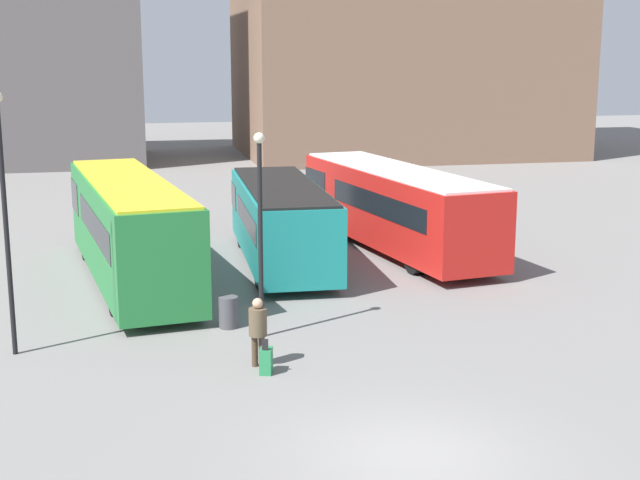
{
  "coord_description": "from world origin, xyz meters",
  "views": [
    {
      "loc": [
        -4.93,
        -14.39,
        7.22
      ],
      "look_at": [
        0.82,
        11.55,
        1.61
      ],
      "focal_mm": 50.0,
      "sensor_mm": 36.0,
      "label": 1
    }
  ],
  "objects_px": {
    "traveler": "(258,326)",
    "lamp_post_0": "(4,205)",
    "bus_1": "(281,220)",
    "bus_2": "(394,205)",
    "lamp_post_1": "(260,218)",
    "bus_0": "(129,226)",
    "suitcase": "(266,361)",
    "trash_bin": "(228,312)"
  },
  "relations": [
    {
      "from": "traveler",
      "to": "lamp_post_0",
      "type": "relative_size",
      "value": 0.26
    },
    {
      "from": "bus_1",
      "to": "bus_2",
      "type": "relative_size",
      "value": 0.8
    },
    {
      "from": "bus_2",
      "to": "lamp_post_1",
      "type": "relative_size",
      "value": 2.31
    },
    {
      "from": "bus_0",
      "to": "suitcase",
      "type": "xyz_separation_m",
      "value": [
        2.91,
        -9.37,
        -1.48
      ]
    },
    {
      "from": "bus_2",
      "to": "suitcase",
      "type": "height_order",
      "value": "bus_2"
    },
    {
      "from": "lamp_post_1",
      "to": "trash_bin",
      "type": "xyz_separation_m",
      "value": [
        -0.75,
        0.97,
        -2.71
      ]
    },
    {
      "from": "bus_1",
      "to": "bus_2",
      "type": "height_order",
      "value": "bus_2"
    },
    {
      "from": "bus_1",
      "to": "bus_2",
      "type": "bearing_deg",
      "value": -70.18
    },
    {
      "from": "bus_1",
      "to": "lamp_post_0",
      "type": "height_order",
      "value": "lamp_post_0"
    },
    {
      "from": "bus_2",
      "to": "suitcase",
      "type": "bearing_deg",
      "value": 141.83
    },
    {
      "from": "bus_1",
      "to": "trash_bin",
      "type": "height_order",
      "value": "bus_1"
    },
    {
      "from": "bus_1",
      "to": "lamp_post_0",
      "type": "distance_m",
      "value": 11.55
    },
    {
      "from": "traveler",
      "to": "suitcase",
      "type": "height_order",
      "value": "traveler"
    },
    {
      "from": "bus_2",
      "to": "lamp_post_0",
      "type": "height_order",
      "value": "lamp_post_0"
    },
    {
      "from": "bus_1",
      "to": "suitcase",
      "type": "height_order",
      "value": "bus_1"
    },
    {
      "from": "traveler",
      "to": "suitcase",
      "type": "bearing_deg",
      "value": -151.06
    },
    {
      "from": "lamp_post_0",
      "to": "trash_bin",
      "type": "distance_m",
      "value": 6.35
    },
    {
      "from": "bus_2",
      "to": "lamp_post_0",
      "type": "bearing_deg",
      "value": 118.04
    },
    {
      "from": "bus_0",
      "to": "bus_1",
      "type": "height_order",
      "value": "bus_0"
    },
    {
      "from": "traveler",
      "to": "lamp_post_0",
      "type": "distance_m",
      "value": 6.65
    },
    {
      "from": "bus_1",
      "to": "suitcase",
      "type": "distance_m",
      "value": 10.98
    },
    {
      "from": "bus_1",
      "to": "lamp_post_0",
      "type": "bearing_deg",
      "value": 137.13
    },
    {
      "from": "bus_2",
      "to": "trash_bin",
      "type": "relative_size",
      "value": 14.34
    },
    {
      "from": "traveler",
      "to": "lamp_post_1",
      "type": "distance_m",
      "value": 3.09
    },
    {
      "from": "traveler",
      "to": "trash_bin",
      "type": "relative_size",
      "value": 1.95
    },
    {
      "from": "traveler",
      "to": "trash_bin",
      "type": "bearing_deg",
      "value": 23.26
    },
    {
      "from": "bus_1",
      "to": "traveler",
      "type": "relative_size",
      "value": 5.9
    },
    {
      "from": "suitcase",
      "to": "lamp_post_1",
      "type": "relative_size",
      "value": 0.16
    },
    {
      "from": "bus_0",
      "to": "bus_2",
      "type": "distance_m",
      "value": 10.06
    },
    {
      "from": "bus_0",
      "to": "lamp_post_1",
      "type": "relative_size",
      "value": 2.27
    },
    {
      "from": "bus_1",
      "to": "trash_bin",
      "type": "bearing_deg",
      "value": 161.26
    },
    {
      "from": "bus_2",
      "to": "lamp_post_1",
      "type": "xyz_separation_m",
      "value": [
        -6.46,
        -9.42,
        1.47
      ]
    },
    {
      "from": "bus_0",
      "to": "bus_1",
      "type": "distance_m",
      "value": 5.33
    },
    {
      "from": "bus_2",
      "to": "bus_1",
      "type": "bearing_deg",
      "value": 98.7
    },
    {
      "from": "bus_1",
      "to": "bus_2",
      "type": "distance_m",
      "value": 4.75
    },
    {
      "from": "bus_0",
      "to": "lamp_post_1",
      "type": "height_order",
      "value": "lamp_post_1"
    },
    {
      "from": "bus_0",
      "to": "traveler",
      "type": "distance_m",
      "value": 9.33
    },
    {
      "from": "bus_0",
      "to": "suitcase",
      "type": "relative_size",
      "value": 13.84
    },
    {
      "from": "lamp_post_0",
      "to": "lamp_post_1",
      "type": "bearing_deg",
      "value": 0.3
    },
    {
      "from": "bus_1",
      "to": "suitcase",
      "type": "xyz_separation_m",
      "value": [
        -2.25,
        -10.67,
        -1.22
      ]
    },
    {
      "from": "lamp_post_0",
      "to": "lamp_post_1",
      "type": "xyz_separation_m",
      "value": [
        6.09,
        0.03,
        -0.56
      ]
    },
    {
      "from": "lamp_post_1",
      "to": "bus_1",
      "type": "bearing_deg",
      "value": 76.38
    }
  ]
}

